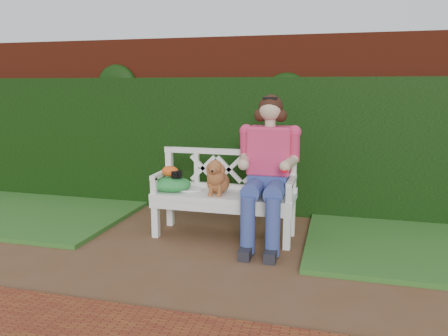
# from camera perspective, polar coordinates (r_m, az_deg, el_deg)

# --- Properties ---
(ground) EXTENTS (60.00, 60.00, 0.00)m
(ground) POSITION_cam_1_polar(r_m,az_deg,el_deg) (4.23, -5.37, -11.58)
(ground) COLOR brown
(brick_wall) EXTENTS (10.00, 0.30, 2.20)m
(brick_wall) POSITION_cam_1_polar(r_m,az_deg,el_deg) (5.76, 1.01, 5.72)
(brick_wall) COLOR #611E0E
(brick_wall) RESTS_ON ground
(ivy_hedge) EXTENTS (10.00, 0.18, 1.70)m
(ivy_hedge) POSITION_cam_1_polar(r_m,az_deg,el_deg) (5.57, 0.46, 2.97)
(ivy_hedge) COLOR #163F0A
(ivy_hedge) RESTS_ON ground
(grass_left) EXTENTS (2.60, 2.00, 0.05)m
(grass_left) POSITION_cam_1_polar(r_m,az_deg,el_deg) (6.13, -23.92, -5.12)
(grass_left) COLOR #275E20
(grass_left) RESTS_ON ground
(grass_right) EXTENTS (2.60, 2.00, 0.05)m
(grass_right) POSITION_cam_1_polar(r_m,az_deg,el_deg) (4.94, 26.33, -9.06)
(grass_right) COLOR #275E20
(grass_right) RESTS_ON ground
(garden_bench) EXTENTS (1.63, 0.75, 0.48)m
(garden_bench) POSITION_cam_1_polar(r_m,az_deg,el_deg) (4.70, 0.00, -6.12)
(garden_bench) COLOR white
(garden_bench) RESTS_ON ground
(seated_woman) EXTENTS (0.72, 0.92, 1.54)m
(seated_woman) POSITION_cam_1_polar(r_m,az_deg,el_deg) (4.46, 5.83, -0.07)
(seated_woman) COLOR #CA4351
(seated_woman) RESTS_ON ground
(dog) EXTENTS (0.30, 0.38, 0.38)m
(dog) POSITION_cam_1_polar(r_m,az_deg,el_deg) (4.56, -0.85, -1.07)
(dog) COLOR brown
(dog) RESTS_ON garden_bench
(tennis_racket) EXTENTS (0.63, 0.45, 0.03)m
(tennis_racket) POSITION_cam_1_polar(r_m,az_deg,el_deg) (4.77, -4.85, -2.75)
(tennis_racket) COLOR white
(tennis_racket) RESTS_ON garden_bench
(green_bag) EXTENTS (0.54, 0.49, 0.15)m
(green_bag) POSITION_cam_1_polar(r_m,az_deg,el_deg) (4.75, -6.97, -2.09)
(green_bag) COLOR #158C16
(green_bag) RESTS_ON garden_bench
(camera_item) EXTENTS (0.12, 0.10, 0.07)m
(camera_item) POSITION_cam_1_polar(r_m,az_deg,el_deg) (4.71, -6.18, -0.80)
(camera_item) COLOR black
(camera_item) RESTS_ON green_bag
(baseball_glove) EXTENTS (0.21, 0.17, 0.12)m
(baseball_glove) POSITION_cam_1_polar(r_m,az_deg,el_deg) (4.76, -7.06, -0.42)
(baseball_glove) COLOR #D75218
(baseball_glove) RESTS_ON green_bag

